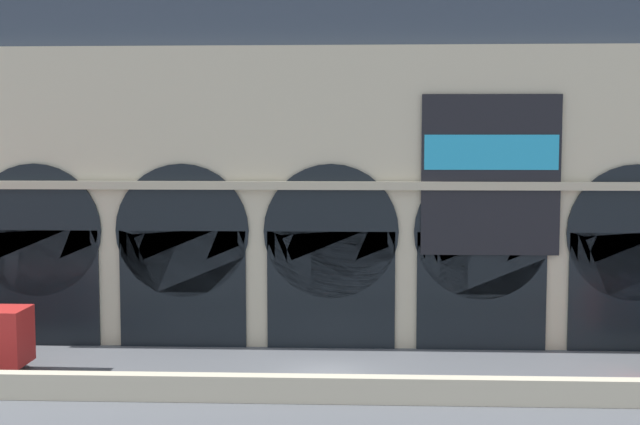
{
  "coord_description": "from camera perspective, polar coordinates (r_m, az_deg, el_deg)",
  "views": [
    {
      "loc": [
        1.35,
        -39.91,
        11.14
      ],
      "look_at": [
        -0.59,
        5.0,
        7.29
      ],
      "focal_mm": 47.85,
      "sensor_mm": 36.0,
      "label": 1
    }
  ],
  "objects": [
    {
      "name": "station_building",
      "position": [
        47.91,
        0.91,
        3.12
      ],
      "size": [
        49.36,
        6.33,
        19.77
      ],
      "color": "beige",
      "rests_on": "ground"
    },
    {
      "name": "quay_parapet_wall",
      "position": [
        36.95,
        0.28,
        -11.72
      ],
      "size": [
        90.0,
        0.7,
        1.14
      ],
      "primitive_type": "cube",
      "color": "beige",
      "rests_on": "ground"
    },
    {
      "name": "ground_plane",
      "position": [
        41.46,
        0.52,
        -10.69
      ],
      "size": [
        200.0,
        200.0,
        0.0
      ],
      "primitive_type": "plane",
      "color": "#54565B"
    }
  ]
}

